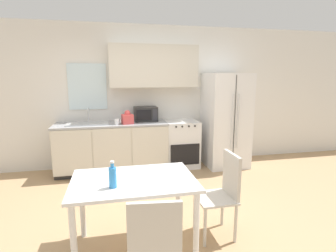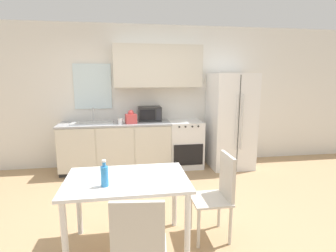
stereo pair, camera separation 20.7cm
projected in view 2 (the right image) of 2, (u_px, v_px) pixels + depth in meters
The scene contains 13 objects.
ground_plane at pixel (151, 215), 3.34m from camera, with size 12.00×12.00×0.00m, color tan.
wall_back at pixel (143, 92), 5.08m from camera, with size 12.00×0.38×2.70m.
kitchen_counter at pixel (116, 146), 4.87m from camera, with size 2.01×0.65×0.91m.
oven_range at pixel (185, 144), 5.10m from camera, with size 0.63×0.60×0.90m.
refrigerator at pixel (230, 121), 5.05m from camera, with size 0.78×0.82×1.80m.
kitchen_sink at pixel (93, 122), 4.73m from camera, with size 0.74×0.39×0.27m.
microwave at pixel (150, 114), 4.98m from camera, with size 0.43×0.33×0.27m.
coffee_mug at pixel (121, 121), 4.64m from camera, with size 0.11×0.08×0.10m.
grocery_bag_0 at pixel (131, 118), 4.69m from camera, with size 0.22×0.19×0.25m.
dining_table at pixel (127, 188), 2.59m from camera, with size 1.19×0.79×0.75m.
dining_chair_near at pixel (139, 247), 1.87m from camera, with size 0.44×0.44×0.93m.
dining_chair_side at pixel (219, 190), 2.81m from camera, with size 0.40×0.40×0.93m.
drink_bottle at pixel (105, 175), 2.36m from camera, with size 0.07×0.07×0.25m.
Camera 2 is at (-0.26, -3.07, 1.73)m, focal length 28.00 mm.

